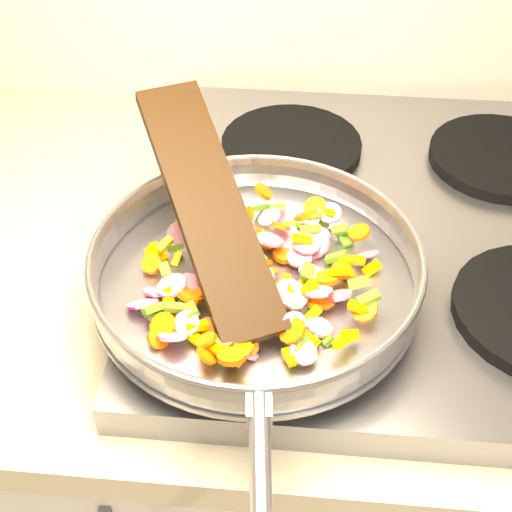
{
  "coord_description": "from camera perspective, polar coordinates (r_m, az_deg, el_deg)",
  "views": [
    {
      "loc": [
        -0.81,
        0.99,
        1.49
      ],
      "look_at": [
        -0.86,
        1.53,
        1.0
      ],
      "focal_mm": 50.0,
      "sensor_mm": 36.0,
      "label": 1
    }
  ],
  "objects": [
    {
      "name": "vegetable_heap",
      "position": [
        0.74,
        -0.07,
        -1.58
      ],
      "size": [
        0.27,
        0.28,
        0.05
      ],
      "color": "#F25E04",
      "rests_on": "saute_pan"
    },
    {
      "name": "wooden_spatula",
      "position": [
        0.73,
        -3.85,
        4.11
      ],
      "size": [
        0.19,
        0.29,
        0.13
      ],
      "primitive_type": "cube",
      "rotation": [
        0.0,
        -0.38,
        2.03
      ],
      "color": "black",
      "rests_on": "saute_pan"
    },
    {
      "name": "cooktop",
      "position": [
        0.89,
        11.29,
        1.64
      ],
      "size": [
        0.6,
        0.6,
        0.04
      ],
      "primitive_type": "cube",
      "color": "#939399",
      "rests_on": "counter_top"
    },
    {
      "name": "grate_br",
      "position": [
        1.01,
        19.05,
        7.5
      ],
      "size": [
        0.19,
        0.19,
        0.02
      ],
      "primitive_type": "cylinder",
      "color": "black",
      "rests_on": "cooktop"
    },
    {
      "name": "grate_bl",
      "position": [
        0.98,
        2.83,
        8.8
      ],
      "size": [
        0.19,
        0.19,
        0.02
      ],
      "primitive_type": "cylinder",
      "color": "black",
      "rests_on": "cooktop"
    },
    {
      "name": "grate_fl",
      "position": [
        0.76,
        1.63,
        -2.99
      ],
      "size": [
        0.19,
        0.19,
        0.02
      ],
      "primitive_type": "cylinder",
      "color": "black",
      "rests_on": "cooktop"
    },
    {
      "name": "saute_pan",
      "position": [
        0.74,
        0.0,
        -1.0
      ],
      "size": [
        0.38,
        0.55,
        0.05
      ],
      "rotation": [
        0.0,
        0.0,
        0.11
      ],
      "color": "#9E9EA5",
      "rests_on": "grate_fl"
    }
  ]
}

